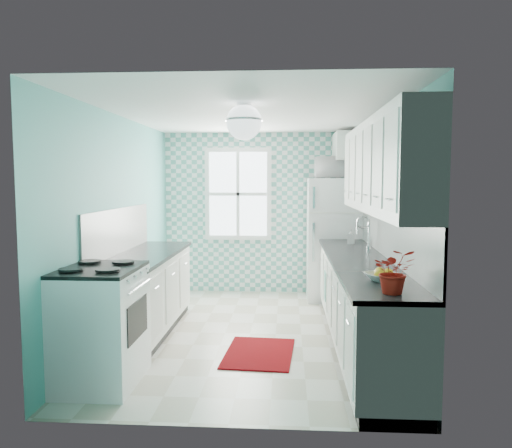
# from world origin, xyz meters

# --- Properties ---
(floor) EXTENTS (3.00, 4.40, 0.02)m
(floor) POSITION_xyz_m (0.00, 0.00, -0.01)
(floor) COLOR silver
(floor) RESTS_ON ground
(ceiling) EXTENTS (3.00, 4.40, 0.02)m
(ceiling) POSITION_xyz_m (0.00, 0.00, 2.51)
(ceiling) COLOR white
(ceiling) RESTS_ON wall_back
(wall_back) EXTENTS (3.00, 0.02, 2.50)m
(wall_back) POSITION_xyz_m (0.00, 2.21, 1.25)
(wall_back) COLOR #57B0AA
(wall_back) RESTS_ON floor
(wall_front) EXTENTS (3.00, 0.02, 2.50)m
(wall_front) POSITION_xyz_m (0.00, -2.21, 1.25)
(wall_front) COLOR #57B0AA
(wall_front) RESTS_ON floor
(wall_left) EXTENTS (0.02, 4.40, 2.50)m
(wall_left) POSITION_xyz_m (-1.51, 0.00, 1.25)
(wall_left) COLOR #57B0AA
(wall_left) RESTS_ON floor
(wall_right) EXTENTS (0.02, 4.40, 2.50)m
(wall_right) POSITION_xyz_m (1.51, 0.00, 1.25)
(wall_right) COLOR #57B0AA
(wall_right) RESTS_ON floor
(accent_wall) EXTENTS (3.00, 0.01, 2.50)m
(accent_wall) POSITION_xyz_m (0.00, 2.19, 1.25)
(accent_wall) COLOR #5AA99C
(accent_wall) RESTS_ON wall_back
(window) EXTENTS (1.04, 0.05, 1.44)m
(window) POSITION_xyz_m (-0.35, 2.16, 1.55)
(window) COLOR white
(window) RESTS_ON wall_back
(backsplash_right) EXTENTS (0.02, 3.60, 0.51)m
(backsplash_right) POSITION_xyz_m (1.49, -0.40, 1.20)
(backsplash_right) COLOR white
(backsplash_right) RESTS_ON wall_right
(backsplash_left) EXTENTS (0.02, 2.15, 0.51)m
(backsplash_left) POSITION_xyz_m (-1.49, -0.07, 1.20)
(backsplash_left) COLOR white
(backsplash_left) RESTS_ON wall_left
(upper_cabinets_right) EXTENTS (0.33, 3.20, 0.90)m
(upper_cabinets_right) POSITION_xyz_m (1.33, -0.60, 1.90)
(upper_cabinets_right) COLOR white
(upper_cabinets_right) RESTS_ON wall_right
(upper_cabinet_fridge) EXTENTS (0.40, 0.74, 0.40)m
(upper_cabinet_fridge) POSITION_xyz_m (1.30, 1.83, 2.25)
(upper_cabinet_fridge) COLOR white
(upper_cabinet_fridge) RESTS_ON wall_right
(ceiling_light) EXTENTS (0.34, 0.34, 0.35)m
(ceiling_light) POSITION_xyz_m (0.00, -0.80, 2.32)
(ceiling_light) COLOR silver
(ceiling_light) RESTS_ON ceiling
(base_cabinets_right) EXTENTS (0.60, 3.60, 0.90)m
(base_cabinets_right) POSITION_xyz_m (1.20, -0.40, 0.45)
(base_cabinets_right) COLOR white
(base_cabinets_right) RESTS_ON floor
(countertop_right) EXTENTS (0.63, 3.60, 0.04)m
(countertop_right) POSITION_xyz_m (1.19, -0.40, 0.92)
(countertop_right) COLOR black
(countertop_right) RESTS_ON base_cabinets_right
(base_cabinets_left) EXTENTS (0.60, 2.15, 0.90)m
(base_cabinets_left) POSITION_xyz_m (-1.20, -0.07, 0.45)
(base_cabinets_left) COLOR white
(base_cabinets_left) RESTS_ON floor
(countertop_left) EXTENTS (0.63, 2.15, 0.04)m
(countertop_left) POSITION_xyz_m (-1.19, -0.07, 0.92)
(countertop_left) COLOR black
(countertop_left) RESTS_ON base_cabinets_left
(fridge) EXTENTS (0.78, 0.77, 1.79)m
(fridge) POSITION_xyz_m (1.11, 1.78, 0.90)
(fridge) COLOR white
(fridge) RESTS_ON floor
(stove) EXTENTS (0.67, 0.83, 1.01)m
(stove) POSITION_xyz_m (-1.20, -1.47, 0.53)
(stove) COLOR white
(stove) RESTS_ON floor
(sink) EXTENTS (0.53, 0.45, 0.53)m
(sink) POSITION_xyz_m (1.20, 0.35, 0.93)
(sink) COLOR silver
(sink) RESTS_ON countertop_right
(rug) EXTENTS (0.74, 1.00, 0.02)m
(rug) POSITION_xyz_m (0.14, -0.66, 0.01)
(rug) COLOR #61000A
(rug) RESTS_ON floor
(dish_towel) EXTENTS (0.05, 0.23, 0.35)m
(dish_towel) POSITION_xyz_m (0.89, 0.44, 0.48)
(dish_towel) COLOR #51A08D
(dish_towel) RESTS_ON base_cabinets_right
(fruit_bowl) EXTENTS (0.34, 0.34, 0.07)m
(fruit_bowl) POSITION_xyz_m (1.20, -1.50, 0.97)
(fruit_bowl) COLOR silver
(fruit_bowl) RESTS_ON countertop_right
(potted_plant) EXTENTS (0.32, 0.28, 0.33)m
(potted_plant) POSITION_xyz_m (1.20, -1.96, 1.11)
(potted_plant) COLOR #A51618
(potted_plant) RESTS_ON countertop_right
(soap_bottle) EXTENTS (0.11, 0.11, 0.20)m
(soap_bottle) POSITION_xyz_m (1.25, 0.90, 1.04)
(soap_bottle) COLOR #94BCD1
(soap_bottle) RESTS_ON countertop_right
(microwave) EXTENTS (0.59, 0.42, 0.31)m
(microwave) POSITION_xyz_m (1.11, 1.78, 1.95)
(microwave) COLOR silver
(microwave) RESTS_ON fridge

